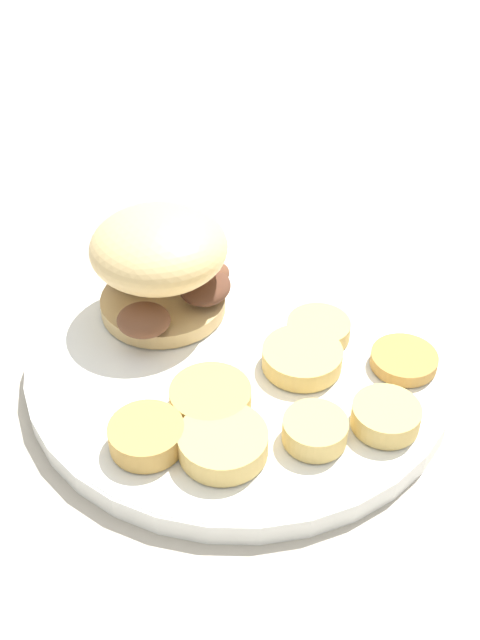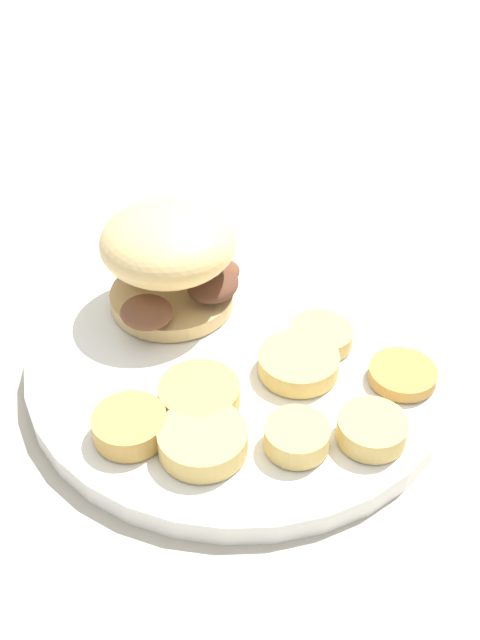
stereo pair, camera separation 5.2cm
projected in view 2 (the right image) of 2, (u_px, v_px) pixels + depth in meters
The scene contains 11 objects.
ground_plane at pixel (240, 365), 0.54m from camera, with size 4.00×4.00×0.00m, color #B2A899.
dinner_plate at pixel (240, 355), 0.54m from camera, with size 0.30×0.30×0.02m.
sandwich at pixel (170, 256), 0.54m from camera, with size 0.11×0.10×0.08m.
potato_round_0 at pixel (403, 374), 0.50m from camera, with size 0.05×0.05×0.01m, color #BC8942.
potato_round_1 at pixel (203, 440), 0.46m from camera, with size 0.06×0.06×0.02m, color #DBB766.
potato_round_2 at pixel (199, 395), 0.48m from camera, with size 0.05×0.05×0.02m, color tan.
potato_round_3 at pixel (372, 429), 0.46m from camera, with size 0.04×0.04×0.02m, color #DBB766.
potato_round_4 at pixel (298, 363), 0.51m from camera, with size 0.06×0.06×0.01m, color #DBB766.
potato_round_5 at pixel (321, 336), 0.53m from camera, with size 0.05×0.05×0.01m, color #DBB766.
potato_round_6 at pixel (297, 437), 0.46m from camera, with size 0.04×0.04×0.02m, color #DBB766.
potato_round_7 at pixel (130, 426), 0.46m from camera, with size 0.05×0.05×0.02m, color tan.
Camera 2 is at (-0.20, -0.34, 0.37)m, focal length 42.00 mm.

